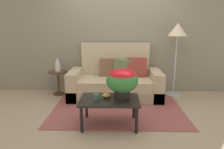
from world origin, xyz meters
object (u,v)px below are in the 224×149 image
Objects in this scene: coffee_mug at (97,97)px; table_vase at (58,66)px; coffee_table at (110,102)px; couch at (116,81)px; floor_lamp at (177,35)px; snack_bowl at (107,95)px; potted_plant at (122,80)px; side_table at (58,79)px.

coffee_mug is 0.46× the size of table_vase.
coffee_table is 3.32× the size of table_vase.
table_vase is (-1.27, 0.12, 0.30)m from couch.
floor_lamp is 2.13m from snack_bowl.
potted_plant reaches higher than snack_bowl.
snack_bowl is (-0.05, 0.06, 0.09)m from coffee_table.
side_table is 4.29× the size of coffee_mug.
floor_lamp is at bearing 43.37° from coffee_mug.
side_table is at bearing -87.89° from table_vase.
side_table is 4.00× the size of snack_bowl.
floor_lamp reaches higher than coffee_table.
couch reaches higher than side_table.
potted_plant is at bearing -130.41° from floor_lamp.
coffee_table is 1.85m from side_table.
floor_lamp reaches higher than coffee_mug.
floor_lamp is 2.29m from coffee_mug.
coffee_mug is 0.93× the size of snack_bowl.
floor_lamp reaches higher than table_vase.
potted_plant is at bearing -85.33° from couch.
coffee_table is at bearing -93.61° from couch.
couch is 1.27m from side_table.
couch reaches higher than potted_plant.
snack_bowl is at bearing 177.99° from potted_plant.
couch is at bearing -175.43° from floor_lamp.
snack_bowl is at bearing 34.30° from coffee_mug.
table_vase is (-0.00, 0.02, 0.27)m from side_table.
couch is at bearing 84.04° from snack_bowl.
floor_lamp is at bearing 46.38° from coffee_table.
coffee_mug reaches higher than coffee_table.
coffee_table is 1.85× the size of potted_plant.
snack_bowl is (-1.40, -1.36, -0.85)m from floor_lamp.
table_vase is at bearing 179.68° from floor_lamp.
floor_lamp is at bearing -0.32° from table_vase.
floor_lamp is at bearing 0.08° from side_table.
side_table reaches higher than coffee_table.
coffee_mug is at bearing -55.66° from side_table.
table_vase is (-1.19, 1.44, 0.26)m from coffee_table.
side_table is 1.97m from potted_plant.
table_vase is (-2.54, 0.01, -0.68)m from floor_lamp.
table_vase is at bearing 174.80° from couch.
couch is 1.32m from coffee_table.
potted_plant is 3.91× the size of coffee_mug.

